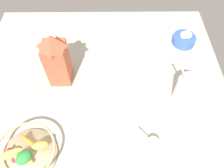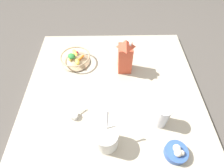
# 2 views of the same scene
# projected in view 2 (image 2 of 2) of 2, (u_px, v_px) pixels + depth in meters

# --- Properties ---
(ground_plane) EXTENTS (6.00, 6.00, 0.00)m
(ground_plane) POSITION_uv_depth(u_px,v_px,m) (113.00, 92.00, 1.19)
(ground_plane) COLOR #4C4742
(countertop) EXTENTS (1.14, 1.14, 0.04)m
(countertop) POSITION_uv_depth(u_px,v_px,m) (113.00, 90.00, 1.18)
(countertop) COLOR #B2A893
(countertop) RESTS_ON ground_plane
(fruit_bowl) EXTENTS (0.22, 0.22, 0.08)m
(fruit_bowl) POSITION_uv_depth(u_px,v_px,m) (75.00, 58.00, 1.28)
(fruit_bowl) COLOR tan
(fruit_bowl) RESTS_ON countertop
(milk_carton) EXTENTS (0.09, 0.09, 0.26)m
(milk_carton) POSITION_uv_depth(u_px,v_px,m) (125.00, 56.00, 1.17)
(milk_carton) COLOR #CC4C33
(milk_carton) RESTS_ON countertop
(yogurt_tub) EXTENTS (0.14, 0.12, 0.23)m
(yogurt_tub) POSITION_uv_depth(u_px,v_px,m) (107.00, 138.00, 0.88)
(yogurt_tub) COLOR white
(yogurt_tub) RESTS_ON countertop
(drinking_cup) EXTENTS (0.09, 0.09, 0.15)m
(drinking_cup) POSITION_uv_depth(u_px,v_px,m) (162.00, 115.00, 0.95)
(drinking_cup) COLOR white
(drinking_cup) RESTS_ON countertop
(measuring_scoop) EXTENTS (0.08, 0.09, 0.03)m
(measuring_scoop) POSITION_uv_depth(u_px,v_px,m) (74.00, 115.00, 1.02)
(measuring_scoop) COLOR white
(measuring_scoop) RESTS_ON countertop
(garlic_bowl) EXTENTS (0.12, 0.12, 0.07)m
(garlic_bowl) POSITION_uv_depth(u_px,v_px,m) (176.00, 152.00, 0.88)
(garlic_bowl) COLOR #3356A3
(garlic_bowl) RESTS_ON countertop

